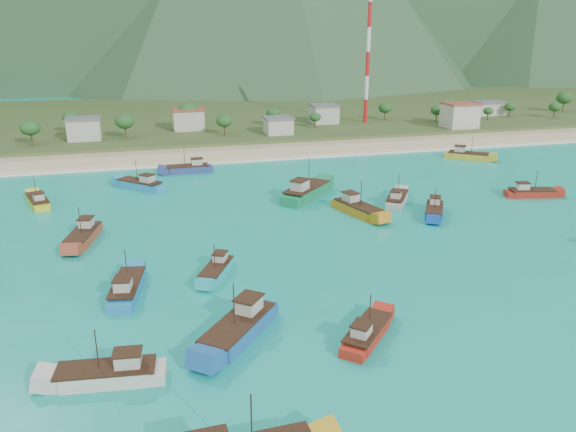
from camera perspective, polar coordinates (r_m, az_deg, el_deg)
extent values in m
plane|color=#0D8F89|center=(72.06, -1.48, -7.16)|extent=(600.00, 600.00, 0.00)
cube|color=beige|center=(146.30, -8.70, 6.12)|extent=(400.00, 18.00, 1.20)
cube|color=#385123|center=(206.06, -10.66, 9.66)|extent=(400.00, 110.00, 2.40)
cube|color=white|center=(137.09, -8.25, 5.29)|extent=(400.00, 2.50, 0.08)
cube|color=beige|center=(165.88, -20.00, 8.26)|extent=(8.63, 6.70, 5.64)
cube|color=beige|center=(174.58, -10.09, 9.59)|extent=(9.01, 7.52, 5.82)
cube|color=beige|center=(165.49, -1.00, 9.12)|extent=(7.47, 7.53, 4.33)
cube|color=beige|center=(184.47, 3.66, 10.25)|extent=(8.03, 7.75, 5.41)
cube|color=beige|center=(183.29, 17.04, 9.69)|extent=(9.29, 8.26, 7.06)
cube|color=beige|center=(213.98, 19.68, 10.23)|extent=(9.78, 7.00, 4.19)
cylinder|color=red|center=(187.20, 7.89, 10.55)|extent=(1.20, 1.20, 7.37)
cylinder|color=white|center=(186.31, 7.99, 12.79)|extent=(1.20, 1.20, 7.37)
cylinder|color=red|center=(185.71, 8.09, 15.05)|extent=(1.20, 1.20, 7.37)
cylinder|color=white|center=(185.40, 8.20, 17.32)|extent=(1.20, 1.20, 7.37)
cylinder|color=red|center=(185.39, 8.31, 19.60)|extent=(1.20, 1.20, 7.37)
cube|color=#103FA8|center=(101.72, 14.62, 0.36)|extent=(7.11, 9.44, 1.70)
cube|color=beige|center=(103.08, 14.72, 1.50)|extent=(2.55, 2.69, 1.38)
cylinder|color=#382114|center=(100.40, 14.73, 1.76)|extent=(0.12, 0.12, 3.82)
cube|color=#A92316|center=(61.31, 8.06, -11.89)|extent=(8.13, 8.51, 1.65)
cube|color=beige|center=(59.04, 7.49, -11.48)|extent=(2.62, 2.65, 1.34)
cylinder|color=#382114|center=(60.43, 8.34, -9.47)|extent=(0.12, 0.12, 3.72)
cube|color=yellow|center=(113.81, -24.07, 1.27)|extent=(5.55, 9.90, 1.73)
cube|color=beige|center=(111.53, -24.01, 1.78)|extent=(2.31, 2.58, 1.40)
cylinder|color=#382114|center=(113.59, -24.30, 2.69)|extent=(0.12, 0.12, 3.89)
cube|color=navy|center=(129.23, -10.14, 4.61)|extent=(10.47, 3.24, 1.89)
cube|color=beige|center=(129.04, -9.24, 5.43)|extent=(2.40, 1.95, 1.54)
cylinder|color=#382114|center=(128.48, -10.48, 5.92)|extent=(0.12, 0.12, 4.26)
cube|color=beige|center=(56.82, -17.93, -15.31)|extent=(10.39, 4.12, 1.84)
cube|color=beige|center=(55.58, -15.95, -13.88)|extent=(2.50, 2.10, 1.49)
cylinder|color=#382114|center=(55.36, -18.85, -12.74)|extent=(0.12, 0.12, 4.14)
cube|color=maroon|center=(118.83, 23.49, 2.04)|extent=(9.90, 4.87, 1.73)
cube|color=beige|center=(117.61, 22.73, 2.77)|extent=(2.50, 2.18, 1.41)
cylinder|color=#382114|center=(118.36, 23.90, 3.34)|extent=(0.12, 0.12, 3.89)
cube|color=gold|center=(147.30, 17.84, 5.74)|extent=(10.30, 8.97, 1.93)
cube|color=beige|center=(147.13, 17.07, 6.50)|extent=(3.09, 3.01, 1.57)
cylinder|color=#382114|center=(146.62, 18.20, 6.90)|extent=(0.12, 0.12, 4.34)
cylinder|color=#382114|center=(43.03, -3.73, -20.33)|extent=(0.12, 0.12, 5.07)
cube|color=#A54229|center=(91.90, -20.07, -2.11)|extent=(5.25, 10.76, 1.88)
cube|color=beige|center=(93.24, -19.81, -0.67)|extent=(2.36, 2.71, 1.53)
cylinder|color=#382114|center=(90.39, -20.39, -0.43)|extent=(0.12, 0.12, 4.23)
cube|color=#A8A099|center=(107.14, 11.04, 1.58)|extent=(7.83, 9.67, 1.77)
cube|color=beige|center=(104.80, 10.93, 2.12)|extent=(2.71, 2.83, 1.44)
cylinder|color=#382114|center=(106.87, 11.18, 3.14)|extent=(0.12, 0.12, 3.98)
cube|color=#127C4A|center=(108.35, 1.93, 2.32)|extent=(12.39, 12.52, 2.47)
cube|color=beige|center=(105.37, 1.23, 3.11)|extent=(3.94, 3.95, 2.01)
cylinder|color=#382114|center=(107.95, 2.14, 4.46)|extent=(0.12, 0.12, 5.56)
cube|color=orange|center=(99.51, 7.13, 0.54)|extent=(6.44, 11.69, 2.04)
cube|color=beige|center=(100.66, 6.36, 1.88)|extent=(2.71, 3.04, 1.66)
cylinder|color=#382114|center=(98.06, 7.44, 2.27)|extent=(0.12, 0.12, 4.59)
cube|color=#1DABBA|center=(75.73, -7.29, -5.68)|extent=(5.99, 8.62, 1.53)
cube|color=beige|center=(76.66, -6.91, -4.22)|extent=(2.23, 2.40, 1.24)
cylinder|color=#382114|center=(74.33, -7.48, -4.08)|extent=(0.12, 0.12, 3.44)
cube|color=#1E5DA3|center=(61.04, -5.08, -11.64)|extent=(10.32, 11.48, 2.17)
cube|color=beige|center=(61.94, -4.01, -9.04)|extent=(3.42, 3.49, 1.77)
cylinder|color=#382114|center=(58.81, -5.51, -8.97)|extent=(0.12, 0.12, 4.89)
cube|color=#1B78B8|center=(72.71, -15.99, -7.23)|extent=(4.74, 10.64, 1.87)
cube|color=beige|center=(70.14, -16.42, -6.73)|extent=(2.25, 2.62, 1.52)
cylinder|color=#382114|center=(71.99, -16.12, -4.85)|extent=(0.12, 0.12, 4.20)
cube|color=#2186B9|center=(118.21, -14.82, 2.97)|extent=(9.92, 9.88, 1.96)
cube|color=beige|center=(116.25, -14.11, 3.68)|extent=(3.14, 3.14, 1.60)
cylinder|color=#382114|center=(117.84, -15.16, 4.50)|extent=(0.12, 0.12, 4.42)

